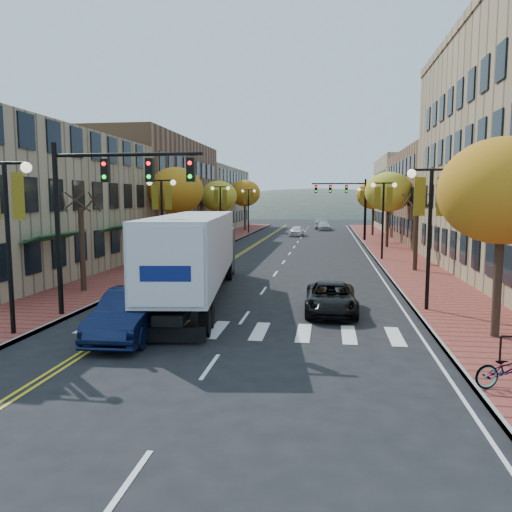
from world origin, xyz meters
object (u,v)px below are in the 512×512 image
at_px(semi_truck, 198,250).
at_px(bicycle, 509,369).
at_px(navy_sedan, 132,313).
at_px(black_suv, 331,298).

bearing_deg(semi_truck, bicycle, -51.49).
bearing_deg(bicycle, navy_sedan, 54.50).
bearing_deg(black_suv, bicycle, -63.13).
bearing_deg(black_suv, semi_truck, 160.74).
height_order(semi_truck, black_suv, semi_truck).
xyz_separation_m(semi_truck, black_suv, (6.29, -2.08, -1.75)).
bearing_deg(black_suv, navy_sedan, -146.65).
bearing_deg(navy_sedan, bicycle, -20.24).
bearing_deg(bicycle, black_suv, 9.64).
relative_size(navy_sedan, black_suv, 1.11).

